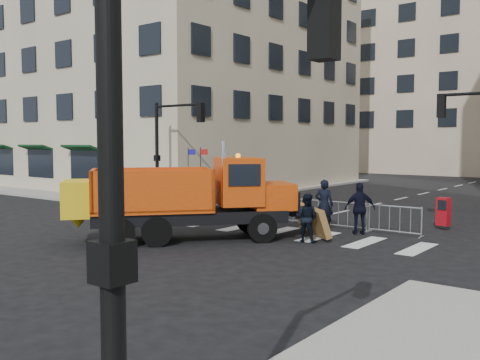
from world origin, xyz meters
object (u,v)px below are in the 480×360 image
Objects in this scene: plow_truck at (183,196)px; newspaper_box at (444,212)px; cop_a at (324,205)px; cop_b at (306,218)px; worker at (186,194)px; cop_c at (360,208)px.

newspaper_box is at bearing 1.50° from plow_truck.
cop_b is (0.75, -2.59, -0.15)m from cop_a.
worker is 1.49× the size of newspaper_box.
cop_c is 1.76× the size of newspaper_box.
cop_b is 6.30m from newspaper_box.
cop_b is at bearing -51.04° from worker.
plow_truck is 4.99× the size of cop_b.
cop_c reaches higher than newspaper_box.
plow_truck reaches higher than cop_c.
plow_truck reaches higher than newspaper_box.
cop_b is 0.86× the size of cop_c.
cop_a is at bearing -42.21° from cop_c.
plow_truck is 7.58× the size of newspaper_box.
worker reaches higher than cop_b.
plow_truck is 5.08× the size of worker.
plow_truck reaches higher than cop_a.
cop_a reaches higher than cop_b.
cop_a reaches higher than worker.
newspaper_box is (10.90, 3.17, -0.27)m from worker.
worker is 11.35m from newspaper_box.
cop_a is 7.26m from worker.
cop_b is (3.54, 2.37, -0.71)m from plow_truck.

